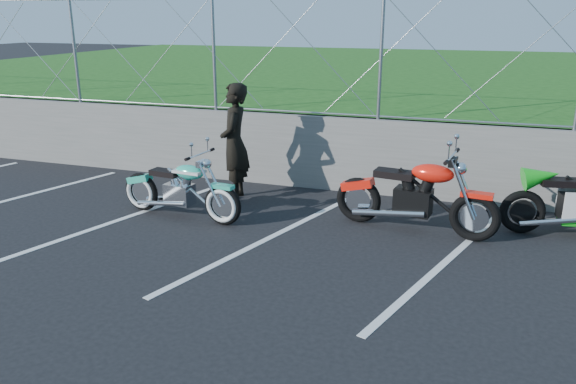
% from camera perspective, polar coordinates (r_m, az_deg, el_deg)
% --- Properties ---
extents(ground, '(90.00, 90.00, 0.00)m').
position_cam_1_polar(ground, '(7.06, -4.47, -7.48)').
color(ground, black).
rests_on(ground, ground).
extents(retaining_wall, '(30.00, 0.22, 1.30)m').
position_cam_1_polar(retaining_wall, '(9.99, 3.27, 4.06)').
color(retaining_wall, '#60605B').
rests_on(retaining_wall, ground).
extents(grass_field, '(30.00, 20.00, 1.30)m').
position_cam_1_polar(grass_field, '(19.67, 11.18, 10.49)').
color(grass_field, '#1C4E14').
rests_on(grass_field, ground).
extents(chain_link_fence, '(28.00, 0.03, 2.00)m').
position_cam_1_polar(chain_link_fence, '(9.73, 3.44, 13.54)').
color(chain_link_fence, gray).
rests_on(chain_link_fence, retaining_wall).
extents(parking_lines, '(18.29, 4.31, 0.01)m').
position_cam_1_polar(parking_lines, '(7.61, 6.90, -5.62)').
color(parking_lines, silver).
rests_on(parking_lines, ground).
extents(cruiser_turquoise, '(2.12, 0.67, 1.05)m').
position_cam_1_polar(cruiser_turquoise, '(8.67, -10.75, 0.08)').
color(cruiser_turquoise, black).
rests_on(cruiser_turquoise, ground).
extents(naked_orange, '(2.36, 0.80, 1.18)m').
position_cam_1_polar(naked_orange, '(8.15, 12.97, -0.60)').
color(naked_orange, black).
rests_on(naked_orange, ground).
extents(person_standing, '(0.64, 0.81, 1.95)m').
position_cam_1_polar(person_standing, '(9.28, -5.45, 5.00)').
color(person_standing, black).
rests_on(person_standing, ground).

